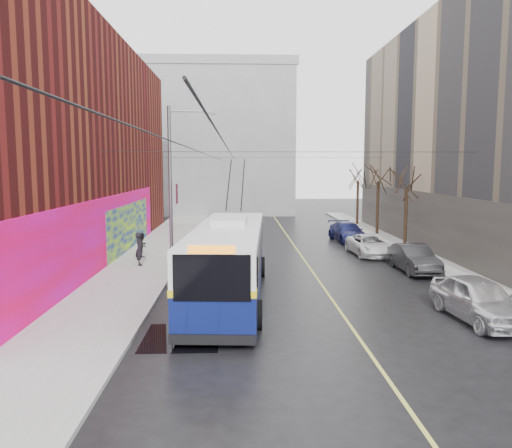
{
  "coord_description": "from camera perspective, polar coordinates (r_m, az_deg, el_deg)",
  "views": [
    {
      "loc": [
        -2.5,
        -17.82,
        5.72
      ],
      "look_at": [
        -1.67,
        6.39,
        2.91
      ],
      "focal_mm": 35.0,
      "sensor_mm": 36.0,
      "label": 1
    }
  ],
  "objects": [
    {
      "name": "ground",
      "position": [
        18.88,
        5.84,
        -11.05
      ],
      "size": [
        140.0,
        140.0,
        0.0
      ],
      "primitive_type": "plane",
      "color": "black",
      "rests_on": "ground"
    },
    {
      "name": "sidewalk_left",
      "position": [
        30.84,
        -12.24,
        -4.08
      ],
      "size": [
        4.0,
        60.0,
        0.15
      ],
      "primitive_type": "cube",
      "color": "gray",
      "rests_on": "ground"
    },
    {
      "name": "sidewalk_right",
      "position": [
        32.46,
        18.86,
        -3.76
      ],
      "size": [
        2.0,
        60.0,
        0.15
      ],
      "primitive_type": "cube",
      "color": "gray",
      "rests_on": "ground"
    },
    {
      "name": "lane_line",
      "position": [
        32.58,
        5.12,
        -3.52
      ],
      "size": [
        0.12,
        50.0,
        0.01
      ],
      "primitive_type": "cube",
      "color": "#BFB74C",
      "rests_on": "ground"
    },
    {
      "name": "building_left",
      "position": [
        34.58,
        -25.2,
        8.1
      ],
      "size": [
        12.11,
        36.0,
        14.0
      ],
      "color": "#531010",
      "rests_on": "ground"
    },
    {
      "name": "building_far",
      "position": [
        62.99,
        -5.23,
        9.58
      ],
      "size": [
        20.5,
        12.1,
        18.0
      ],
      "color": "gray",
      "rests_on": "ground"
    },
    {
      "name": "streetlight_pole",
      "position": [
        28.07,
        -9.45,
        4.74
      ],
      "size": [
        2.65,
        0.6,
        9.0
      ],
      "color": "slate",
      "rests_on": "ground"
    },
    {
      "name": "catenary_wires",
      "position": [
        32.59,
        -2.06,
        7.53
      ],
      "size": [
        18.0,
        60.0,
        0.22
      ],
      "color": "black"
    },
    {
      "name": "tree_near",
      "position": [
        35.73,
        16.87,
        5.14
      ],
      "size": [
        3.2,
        3.2,
        6.4
      ],
      "color": "black",
      "rests_on": "ground"
    },
    {
      "name": "tree_mid",
      "position": [
        42.41,
        13.83,
        5.79
      ],
      "size": [
        3.2,
        3.2,
        6.68
      ],
      "color": "black",
      "rests_on": "ground"
    },
    {
      "name": "tree_far",
      "position": [
        49.19,
        11.61,
        5.8
      ],
      "size": [
        3.2,
        3.2,
        6.57
      ],
      "color": "black",
      "rests_on": "ground"
    },
    {
      "name": "puddle",
      "position": [
        17.34,
        -8.49,
        -12.7
      ],
      "size": [
        2.54,
        2.9,
        0.01
      ],
      "primitive_type": "cube",
      "color": "black",
      "rests_on": "ground"
    },
    {
      "name": "pigeons_flying",
      "position": [
        28.35,
        -1.61,
        9.23
      ],
      "size": [
        4.1,
        2.16,
        1.53
      ],
      "color": "slate"
    },
    {
      "name": "trolleybus",
      "position": [
        21.71,
        -3.13,
        -4.07
      ],
      "size": [
        3.62,
        13.02,
        6.11
      ],
      "rotation": [
        0.0,
        0.0,
        -0.06
      ],
      "color": "#0A124D",
      "rests_on": "ground"
    },
    {
      "name": "parked_car_a",
      "position": [
        20.45,
        24.09,
        -7.84
      ],
      "size": [
        2.33,
        4.94,
        1.63
      ],
      "primitive_type": "imported",
      "rotation": [
        0.0,
        0.0,
        0.08
      ],
      "color": "silver",
      "rests_on": "ground"
    },
    {
      "name": "parked_car_b",
      "position": [
        28.47,
        17.59,
        -3.78
      ],
      "size": [
        1.69,
        4.51,
        1.47
      ],
      "primitive_type": "imported",
      "rotation": [
        0.0,
        0.0,
        0.03
      ],
      "color": "#28282B",
      "rests_on": "ground"
    },
    {
      "name": "parked_car_c",
      "position": [
        33.0,
        12.9,
        -2.37
      ],
      "size": [
        2.45,
        4.88,
        1.33
      ],
      "primitive_type": "imported",
      "rotation": [
        0.0,
        0.0,
        0.05
      ],
      "color": "white",
      "rests_on": "ground"
    },
    {
      "name": "parked_car_d",
      "position": [
        38.68,
        10.44,
        -0.92
      ],
      "size": [
        2.52,
        5.16,
        1.44
      ],
      "primitive_type": "imported",
      "rotation": [
        0.0,
        0.0,
        0.1
      ],
      "color": "navy",
      "rests_on": "ground"
    },
    {
      "name": "following_car",
      "position": [
        36.28,
        -4.75,
        -1.16
      ],
      "size": [
        2.32,
        4.98,
        1.65
      ],
      "primitive_type": "imported",
      "rotation": [
        0.0,
        0.0,
        0.08
      ],
      "color": "silver",
      "rests_on": "ground"
    },
    {
      "name": "pedestrian_a",
      "position": [
        28.88,
        -13.18,
        -2.8
      ],
      "size": [
        0.62,
        0.78,
        1.87
      ],
      "primitive_type": "imported",
      "rotation": [
        0.0,
        0.0,
        1.86
      ],
      "color": "black",
      "rests_on": "sidewalk_left"
    },
    {
      "name": "pedestrian_b",
      "position": [
        31.24,
        -12.85,
        -2.39
      ],
      "size": [
        0.79,
        0.89,
        1.55
      ],
      "primitive_type": "imported",
      "rotation": [
        0.0,
        0.0,
        1.26
      ],
      "color": "black",
      "rests_on": "sidewalk_left"
    }
  ]
}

